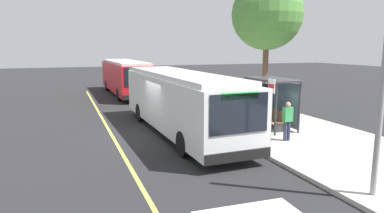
# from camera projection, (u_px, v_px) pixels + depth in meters

# --- Properties ---
(ground_plane) EXTENTS (120.00, 120.00, 0.00)m
(ground_plane) POSITION_uv_depth(u_px,v_px,m) (159.00, 134.00, 16.68)
(ground_plane) COLOR #232326
(sidewalk_curb) EXTENTS (44.00, 6.40, 0.15)m
(sidewalk_curb) POSITION_uv_depth(u_px,v_px,m) (266.00, 123.00, 18.73)
(sidewalk_curb) COLOR #B7B2A8
(sidewalk_curb) RESTS_ON ground_plane
(lane_stripe_center) EXTENTS (36.00, 0.14, 0.01)m
(lane_stripe_center) POSITION_uv_depth(u_px,v_px,m) (113.00, 138.00, 15.92)
(lane_stripe_center) COLOR #E0D64C
(lane_stripe_center) RESTS_ON ground_plane
(transit_bus_main) EXTENTS (11.53, 2.90, 2.95)m
(transit_bus_main) POSITION_uv_depth(u_px,v_px,m) (180.00, 100.00, 16.60)
(transit_bus_main) COLOR white
(transit_bus_main) RESTS_ON ground_plane
(transit_bus_second) EXTENTS (11.42, 2.71, 2.95)m
(transit_bus_second) POSITION_uv_depth(u_px,v_px,m) (125.00, 76.00, 30.25)
(transit_bus_second) COLOR red
(transit_bus_second) RESTS_ON ground_plane
(bus_shelter) EXTENTS (2.90, 1.60, 2.48)m
(bus_shelter) POSITION_uv_depth(u_px,v_px,m) (273.00, 92.00, 17.19)
(bus_shelter) COLOR #333338
(bus_shelter) RESTS_ON sidewalk_curb
(waiting_bench) EXTENTS (1.60, 0.48, 0.95)m
(waiting_bench) POSITION_uv_depth(u_px,v_px,m) (273.00, 119.00, 17.01)
(waiting_bench) COLOR brown
(waiting_bench) RESTS_ON sidewalk_curb
(route_sign_post) EXTENTS (0.44, 0.08, 2.80)m
(route_sign_post) POSITION_uv_depth(u_px,v_px,m) (271.00, 104.00, 13.53)
(route_sign_post) COLOR #333338
(route_sign_post) RESTS_ON sidewalk_curb
(pedestrian_commuter) EXTENTS (0.24, 0.40, 1.69)m
(pedestrian_commuter) POSITION_uv_depth(u_px,v_px,m) (287.00, 119.00, 14.76)
(pedestrian_commuter) COLOR #282D47
(pedestrian_commuter) RESTS_ON sidewalk_curb
(street_tree_near_shelter) EXTENTS (4.43, 4.43, 8.22)m
(street_tree_near_shelter) POSITION_uv_depth(u_px,v_px,m) (267.00, 15.00, 21.40)
(street_tree_near_shelter) COLOR brown
(street_tree_near_shelter) RESTS_ON sidewalk_curb
(utility_pole) EXTENTS (0.16, 0.16, 6.40)m
(utility_pole) POSITION_uv_depth(u_px,v_px,m) (384.00, 78.00, 8.92)
(utility_pole) COLOR gray
(utility_pole) RESTS_ON sidewalk_curb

